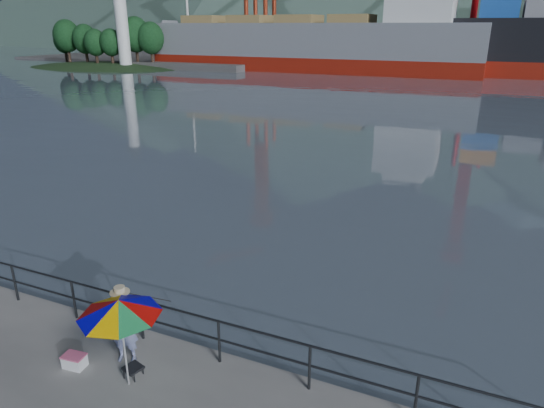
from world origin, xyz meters
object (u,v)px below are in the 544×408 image
Objects in this scene: fisherman at (124,327)px; beach_umbrella at (119,308)px; bulk_carrier at (320,43)px; cooler_bag at (75,362)px.

beach_umbrella reaches higher than fisherman.
cooler_bag is at bearing -75.14° from bulk_carrier.
fisherman is 72.07m from bulk_carrier.
beach_umbrella is 0.04× the size of bulk_carrier.
beach_umbrella is 4.34× the size of cooler_bag.
beach_umbrella is 2.13m from cooler_bag.
fisherman is 1.23m from beach_umbrella.
beach_umbrella is at bearing -5.06° from cooler_bag.
fisherman reaches higher than cooler_bag.
beach_umbrella is (0.51, -0.59, 0.95)m from fisherman.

